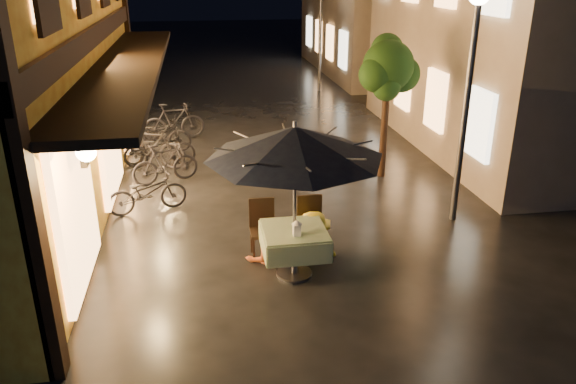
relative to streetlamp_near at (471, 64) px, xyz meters
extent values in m
plane|color=black|center=(-3.00, -2.00, -2.92)|extent=(90.00, 90.00, 0.00)
cube|color=black|center=(-6.47, 2.00, 0.38)|extent=(0.12, 11.00, 0.35)
cube|color=black|center=(-5.90, 2.00, -0.17)|extent=(1.20, 10.50, 0.12)
cube|color=#FFAD62|center=(-6.44, -1.50, -1.52)|extent=(0.10, 2.20, 2.40)
cube|color=#FFAD62|center=(-6.44, 2.00, -1.52)|extent=(0.10, 2.20, 2.40)
cube|color=#FFAD62|center=(-6.44, 5.50, -1.52)|extent=(0.10, 2.20, 2.40)
cube|color=#A39583|center=(4.50, 4.50, 0.33)|extent=(7.00, 9.00, 6.50)
cube|color=#FFAD62|center=(0.95, 1.20, -1.42)|extent=(0.10, 1.00, 1.40)
cube|color=#FFAD62|center=(0.95, 3.40, -1.42)|extent=(0.10, 1.00, 1.40)
cube|color=#FFAD62|center=(0.95, 5.60, -1.42)|extent=(0.10, 1.00, 1.40)
cube|color=#FFAD62|center=(0.95, 7.80, -1.42)|extent=(0.10, 1.00, 1.40)
cube|color=#FFAD62|center=(0.95, 12.20, -1.42)|extent=(0.10, 1.00, 1.40)
cube|color=#FFAD62|center=(0.95, 14.40, -1.42)|extent=(0.10, 1.00, 1.40)
cube|color=#FFAD62|center=(0.95, 16.60, -1.42)|extent=(0.10, 1.00, 1.40)
cube|color=#FFAD62|center=(0.95, 18.80, -1.42)|extent=(0.10, 1.00, 1.40)
cylinder|color=black|center=(-0.60, 2.50, -1.82)|extent=(0.16, 0.16, 2.20)
sphere|color=black|center=(-0.60, 2.50, -0.42)|extent=(1.10, 1.10, 1.10)
sphere|color=black|center=(-0.25, 2.60, -0.62)|extent=(0.80, 0.80, 0.80)
sphere|color=black|center=(-0.90, 2.35, -0.57)|extent=(0.76, 0.76, 0.76)
sphere|color=black|center=(-0.55, 2.80, -0.12)|extent=(0.70, 0.70, 0.70)
sphere|color=black|center=(-0.70, 2.25, -0.82)|extent=(0.60, 0.60, 0.60)
cylinder|color=#59595E|center=(0.00, 0.00, -0.92)|extent=(0.12, 0.12, 4.00)
cylinder|color=#59595E|center=(0.00, 12.00, -0.92)|extent=(0.12, 0.12, 4.00)
cylinder|color=#59595E|center=(-3.34, -1.55, -2.56)|extent=(0.10, 0.10, 0.72)
cylinder|color=#59595E|center=(-3.34, -1.55, -2.90)|extent=(0.56, 0.56, 0.04)
cube|color=#2B5B2F|center=(-3.34, -1.55, -2.17)|extent=(0.95, 0.95, 0.06)
cube|color=#2B5B2F|center=(-2.86, -1.55, -2.33)|extent=(0.04, 0.95, 0.33)
cube|color=#2B5B2F|center=(-3.81, -1.55, -2.33)|extent=(0.04, 0.95, 0.33)
cube|color=#2B5B2F|center=(-3.34, -1.08, -2.33)|extent=(0.95, 0.04, 0.33)
cube|color=#2B5B2F|center=(-3.34, -2.03, -2.33)|extent=(0.95, 0.04, 0.33)
cylinder|color=#59595E|center=(-3.34, -1.55, -1.77)|extent=(0.05, 0.05, 2.30)
cone|color=black|center=(-3.34, -1.55, -0.77)|extent=(2.62, 2.62, 0.47)
cylinder|color=#59595E|center=(-3.34, -1.55, -0.52)|extent=(0.06, 0.06, 0.12)
cube|color=black|center=(-3.74, -0.90, -2.47)|extent=(0.42, 0.42, 0.05)
cube|color=black|center=(-3.74, -0.71, -2.22)|extent=(0.42, 0.04, 0.55)
cylinder|color=black|center=(-3.92, -1.08, -2.70)|extent=(0.04, 0.04, 0.43)
cylinder|color=black|center=(-3.56, -1.08, -2.70)|extent=(0.04, 0.04, 0.43)
cylinder|color=black|center=(-3.92, -0.72, -2.70)|extent=(0.04, 0.04, 0.43)
cylinder|color=black|center=(-3.56, -0.72, -2.70)|extent=(0.04, 0.04, 0.43)
cube|color=black|center=(-2.94, -0.90, -2.47)|extent=(0.42, 0.42, 0.05)
cube|color=black|center=(-2.94, -0.71, -2.22)|extent=(0.42, 0.04, 0.55)
cylinder|color=black|center=(-3.12, -1.08, -2.70)|extent=(0.04, 0.04, 0.43)
cylinder|color=black|center=(-2.76, -1.08, -2.70)|extent=(0.04, 0.04, 0.43)
cylinder|color=black|center=(-3.12, -0.72, -2.70)|extent=(0.04, 0.04, 0.43)
cylinder|color=black|center=(-2.76, -0.72, -2.70)|extent=(0.04, 0.04, 0.43)
cube|color=white|center=(-3.34, -1.76, -2.05)|extent=(0.11, 0.11, 0.18)
cube|color=#FFD88C|center=(-3.34, -1.76, -2.06)|extent=(0.07, 0.07, 0.12)
cone|color=white|center=(-3.34, -1.76, -1.92)|extent=(0.16, 0.16, 0.07)
imported|color=orange|center=(-3.72, -0.98, -2.21)|extent=(0.82, 0.73, 1.40)
imported|color=yellow|center=(-2.93, -1.05, -2.14)|extent=(1.09, 0.74, 1.56)
imported|color=black|center=(-5.74, 1.30, -2.51)|extent=(1.63, 0.95, 0.81)
imported|color=black|center=(-5.45, 2.85, -2.47)|extent=(1.55, 0.92, 0.90)
imported|color=black|center=(-5.62, 4.00, -2.48)|extent=(1.72, 0.71, 0.88)
imported|color=black|center=(-5.82, 3.92, -2.40)|extent=(1.77, 1.10, 1.03)
imported|color=black|center=(-5.74, 5.18, -2.46)|extent=(1.81, 0.81, 0.92)
imported|color=black|center=(-5.34, 6.26, -2.41)|extent=(1.73, 0.72, 1.01)
camera|label=1|loc=(-4.67, -9.09, 1.56)|focal=35.00mm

